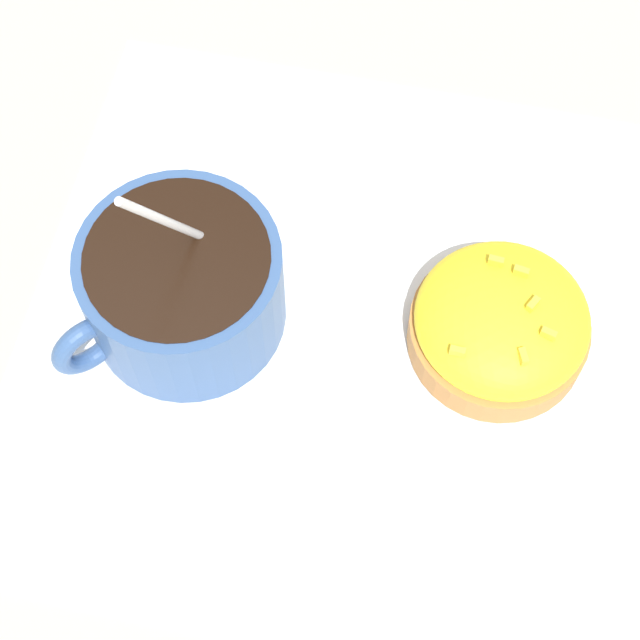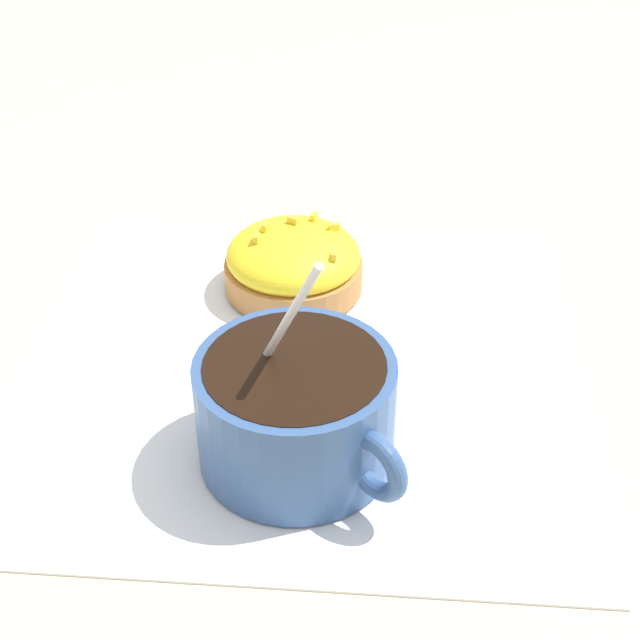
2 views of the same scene
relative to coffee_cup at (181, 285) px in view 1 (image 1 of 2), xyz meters
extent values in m
plane|color=#C6B793|center=(0.08, 0.01, -0.03)|extent=(3.00, 3.00, 0.00)
cube|color=white|center=(0.08, 0.01, -0.03)|extent=(0.32, 0.32, 0.00)
cylinder|color=#335184|center=(0.00, 0.00, 0.00)|extent=(0.09, 0.09, 0.06)
cylinder|color=black|center=(0.00, 0.00, 0.02)|extent=(0.08, 0.08, 0.01)
torus|color=#335184|center=(-0.03, -0.04, 0.00)|extent=(0.03, 0.03, 0.04)
ellipsoid|color=silver|center=(-0.02, -0.02, -0.02)|extent=(0.03, 0.03, 0.01)
cylinder|color=silver|center=(0.00, 0.01, 0.03)|extent=(0.04, 0.05, 0.11)
cylinder|color=#B2753D|center=(0.15, 0.02, -0.02)|extent=(0.09, 0.09, 0.02)
ellipsoid|color=yellow|center=(0.15, 0.02, -0.01)|extent=(0.08, 0.08, 0.03)
cube|color=yellow|center=(0.16, 0.02, 0.01)|extent=(0.01, 0.01, 0.00)
cube|color=yellow|center=(0.13, -0.01, 0.01)|extent=(0.01, 0.00, 0.00)
cube|color=yellow|center=(0.14, 0.04, 0.01)|extent=(0.01, 0.00, 0.00)
cube|color=yellow|center=(0.15, 0.04, 0.01)|extent=(0.01, 0.00, 0.00)
cube|color=yellow|center=(0.16, 0.00, 0.01)|extent=(0.01, 0.01, 0.00)
cube|color=yellow|center=(0.17, 0.01, 0.01)|extent=(0.01, 0.00, 0.00)
camera|label=1|loc=(0.12, -0.21, 0.44)|focal=60.00mm
camera|label=2|loc=(-0.31, -0.04, 0.28)|focal=50.00mm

